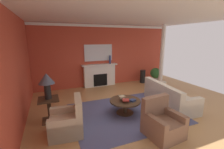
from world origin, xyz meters
TOP-DOWN VIEW (x-y plane):
  - ground_plane at (0.00, 0.00)m, footprint 8.74×8.74m
  - wall_fireplace at (0.00, 3.06)m, footprint 7.32×0.12m
  - wall_window at (-3.42, 0.30)m, footprint 0.12×6.60m
  - ceiling_panel at (0.00, 0.30)m, footprint 7.32×6.60m
  - crown_moulding at (0.00, 2.98)m, footprint 7.32×0.08m
  - area_rug at (-0.44, -0.28)m, footprint 3.36×2.76m
  - fireplace at (-0.28, 2.85)m, footprint 1.80×0.35m
  - mantel_mirror at (-0.28, 2.97)m, footprint 1.43×0.04m
  - sofa at (1.29, -0.35)m, footprint 1.11×2.18m
  - armchair_near_window at (-2.29, -0.71)m, footprint 0.89×0.89m
  - armchair_facing_fireplace at (-0.12, -1.69)m, footprint 0.87×0.87m
  - coffee_table at (-0.44, -0.28)m, footprint 1.00×1.00m
  - side_table at (-2.70, 0.13)m, footprint 0.56×0.56m
  - table_lamp at (-2.70, 0.13)m, footprint 0.44×0.44m
  - vase_mantel_right at (0.27, 2.80)m, footprint 0.10×0.10m
  - vase_tall_corner at (2.10, 2.55)m, footprint 0.28×0.28m
  - book_red_cover at (-0.26, -0.45)m, footprint 0.23×0.20m
  - book_art_folio at (-0.50, -0.45)m, footprint 0.25×0.24m
  - book_small_novel at (-0.55, -0.26)m, footprint 0.21×0.18m
  - potted_plant at (2.70, 2.23)m, footprint 0.56×0.56m
  - column_white at (2.80, 1.93)m, footprint 0.20×0.20m

SIDE VIEW (x-z plane):
  - ground_plane at x=0.00m, z-range 0.00..0.00m
  - area_rug at x=-0.44m, z-range 0.00..0.01m
  - sofa at x=1.29m, z-range -0.13..0.72m
  - armchair_near_window at x=-2.29m, z-range -0.17..0.78m
  - armchair_facing_fireplace at x=-0.12m, z-range -0.17..0.78m
  - coffee_table at x=-0.44m, z-range 0.11..0.56m
  - vase_tall_corner at x=2.10m, z-range 0.00..0.70m
  - side_table at x=-2.70m, z-range 0.05..0.75m
  - book_red_cover at x=-0.26m, z-range 0.45..0.51m
  - potted_plant at x=2.70m, z-range 0.08..0.91m
  - book_art_folio at x=-0.50m, z-range 0.51..0.55m
  - fireplace at x=-0.28m, z-range -0.03..1.11m
  - book_small_novel at x=-0.55m, z-range 0.55..0.60m
  - table_lamp at x=-2.70m, z-range 0.85..1.60m
  - vase_mantel_right at x=0.27m, z-range 1.14..1.55m
  - wall_fireplace at x=0.00m, z-range 0.00..3.06m
  - wall_window at x=-3.42m, z-range 0.00..3.06m
  - column_white at x=2.80m, z-range 0.00..3.06m
  - mantel_mirror at x=-0.28m, z-range 1.29..2.10m
  - crown_moulding at x=0.00m, z-range 2.92..3.04m
  - ceiling_panel at x=0.00m, z-range 3.06..3.12m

